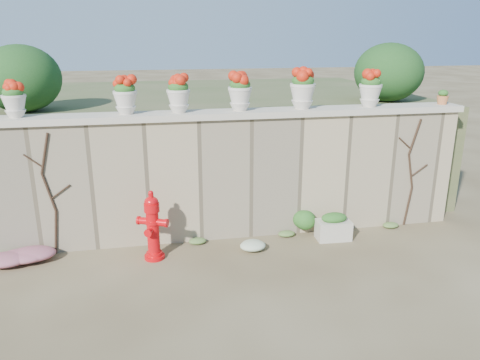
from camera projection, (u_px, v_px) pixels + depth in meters
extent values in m
plane|color=#4B3D25|center=(247.00, 288.00, 6.27)|extent=(80.00, 80.00, 0.00)
cube|color=tan|center=(224.00, 178.00, 7.66)|extent=(8.00, 0.40, 2.00)
cube|color=#BDB5A0|center=(224.00, 114.00, 7.34)|extent=(8.10, 0.52, 0.10)
cube|color=#384C23|center=(202.00, 137.00, 10.65)|extent=(9.00, 6.00, 2.00)
ellipsoid|color=#143814|center=(21.00, 79.00, 7.73)|extent=(1.30, 1.30, 1.10)
ellipsoid|color=#143814|center=(389.00, 72.00, 8.94)|extent=(1.30, 1.30, 1.10)
cylinder|color=black|center=(56.00, 232.00, 7.16)|extent=(0.12, 0.04, 0.70)
cylinder|color=black|center=(49.00, 192.00, 6.96)|extent=(0.17, 0.04, 0.61)
cylinder|color=black|center=(45.00, 153.00, 6.78)|extent=(0.18, 0.04, 0.61)
cylinder|color=black|center=(61.00, 192.00, 6.99)|extent=(0.30, 0.02, 0.22)
cylinder|color=black|center=(33.00, 161.00, 6.78)|extent=(0.25, 0.02, 0.21)
cylinder|color=black|center=(408.00, 206.00, 8.24)|extent=(0.12, 0.04, 0.70)
cylinder|color=black|center=(411.00, 171.00, 8.04)|extent=(0.17, 0.04, 0.61)
cylinder|color=black|center=(415.00, 137.00, 7.87)|extent=(0.18, 0.04, 0.61)
cylinder|color=black|center=(419.00, 170.00, 8.07)|extent=(0.30, 0.02, 0.22)
cylinder|color=black|center=(405.00, 143.00, 7.86)|extent=(0.25, 0.02, 0.21)
cylinder|color=red|center=(155.00, 256.00, 7.10)|extent=(0.30, 0.30, 0.05)
cylinder|color=red|center=(153.00, 232.00, 6.98)|extent=(0.18, 0.18, 0.67)
cylinder|color=red|center=(153.00, 222.00, 6.93)|extent=(0.23, 0.23, 0.04)
cylinder|color=red|center=(152.00, 207.00, 6.86)|extent=(0.23, 0.23, 0.13)
ellipsoid|color=red|center=(151.00, 200.00, 6.83)|extent=(0.21, 0.21, 0.15)
cylinder|color=red|center=(151.00, 195.00, 6.80)|extent=(0.08, 0.08, 0.11)
cylinder|color=red|center=(143.00, 221.00, 6.96)|extent=(0.18, 0.16, 0.11)
cylinder|color=red|center=(162.00, 223.00, 6.89)|extent=(0.18, 0.16, 0.11)
cylinder|color=red|center=(150.00, 232.00, 6.85)|extent=(0.13, 0.14, 0.10)
cube|color=#BDB5A0|center=(333.00, 230.00, 7.72)|extent=(0.57, 0.35, 0.32)
ellipsoid|color=#1E5119|center=(334.00, 218.00, 7.66)|extent=(0.44, 0.28, 0.17)
ellipsoid|color=#1E5119|center=(305.00, 218.00, 7.88)|extent=(0.61, 0.55, 0.58)
ellipsoid|color=#CF2983|center=(19.00, 256.00, 6.86)|extent=(1.02, 0.68, 0.27)
ellipsoid|color=white|center=(259.00, 243.00, 7.39)|extent=(0.56, 0.45, 0.20)
ellipsoid|color=#1E5119|center=(13.00, 92.00, 6.66)|extent=(0.29, 0.29, 0.17)
ellipsoid|color=red|center=(12.00, 87.00, 6.64)|extent=(0.25, 0.25, 0.18)
ellipsoid|color=#1E5119|center=(125.00, 88.00, 6.94)|extent=(0.31, 0.31, 0.18)
ellipsoid|color=red|center=(124.00, 83.00, 6.92)|extent=(0.27, 0.27, 0.19)
ellipsoid|color=#1E5119|center=(178.00, 87.00, 7.09)|extent=(0.31, 0.31, 0.19)
ellipsoid|color=red|center=(178.00, 82.00, 7.06)|extent=(0.27, 0.27, 0.19)
ellipsoid|color=#1E5119|center=(240.00, 84.00, 7.26)|extent=(0.32, 0.32, 0.19)
ellipsoid|color=red|center=(240.00, 79.00, 7.23)|extent=(0.28, 0.28, 0.20)
ellipsoid|color=#1E5119|center=(303.00, 81.00, 7.43)|extent=(0.35, 0.35, 0.21)
ellipsoid|color=red|center=(303.00, 75.00, 7.41)|extent=(0.31, 0.31, 0.22)
ellipsoid|color=#1E5119|center=(371.00, 82.00, 7.66)|extent=(0.32, 0.32, 0.19)
ellipsoid|color=red|center=(371.00, 77.00, 7.63)|extent=(0.28, 0.28, 0.20)
ellipsoid|color=#1E5119|center=(443.00, 94.00, 7.97)|extent=(0.16, 0.16, 0.11)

